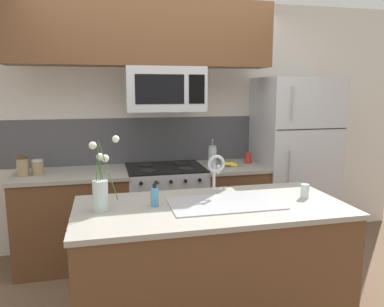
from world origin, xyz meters
name	(u,v)px	position (x,y,z in m)	size (l,w,h in m)	color
ground_plane	(184,301)	(0.00, 0.00, 0.00)	(10.00, 10.00, 0.00)	brown
rear_partition	(186,125)	(0.30, 1.28, 1.30)	(5.20, 0.10, 2.60)	silver
splash_band	(160,140)	(0.00, 1.22, 1.15)	(3.46, 0.01, 0.48)	#4C4C51
back_counter_left	(74,218)	(-0.90, 0.90, 0.46)	(1.06, 0.65, 0.91)	brown
back_counter_right	(231,207)	(0.70, 0.90, 0.46)	(0.66, 0.65, 0.91)	brown
stove_range	(166,211)	(0.00, 0.90, 0.46)	(0.76, 0.64, 0.93)	#B7BABF
microwave	(165,89)	(0.00, 0.88, 1.69)	(0.74, 0.40, 0.42)	#B7BABF
upper_cabinet_band	(143,33)	(-0.20, 0.85, 2.20)	(2.42, 0.34, 0.60)	brown
refrigerator	(292,162)	(1.40, 0.92, 0.90)	(0.78, 0.74, 1.81)	#B7BABF
storage_jar_tall	(23,166)	(-1.31, 0.86, 1.00)	(0.10, 0.10, 0.18)	#997F5B
storage_jar_medium	(38,167)	(-1.19, 0.88, 0.98)	(0.11, 0.11, 0.14)	#997F5B
banana_bunch	(230,164)	(0.66, 0.84, 0.93)	(0.19, 0.12, 0.08)	yellow
french_press	(212,155)	(0.51, 0.96, 1.01)	(0.09, 0.09, 0.27)	silver
coffee_tin	(248,158)	(0.90, 0.95, 0.97)	(0.08, 0.08, 0.11)	#B22D23
island_counter	(210,266)	(0.12, -0.35, 0.46)	(1.84, 0.87, 0.91)	brown
kitchen_sink	(224,213)	(0.21, -0.35, 0.84)	(0.76, 0.44, 0.16)	#ADAFB5
sink_faucet	(216,169)	(0.21, -0.13, 1.11)	(0.14, 0.14, 0.31)	#B7BABF
dish_soap_bottle	(155,197)	(-0.27, -0.30, 0.98)	(0.06, 0.05, 0.16)	#4C93C6
spare_glass	(305,191)	(0.82, -0.35, 0.96)	(0.06, 0.06, 0.10)	silver
flower_vase	(101,190)	(-0.61, -0.30, 1.05)	(0.19, 0.13, 0.49)	silver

